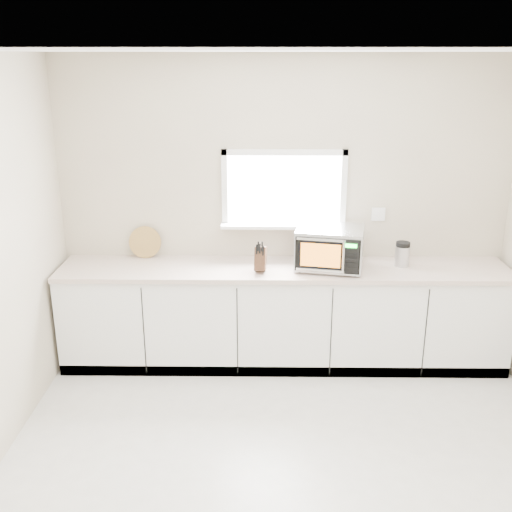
{
  "coord_description": "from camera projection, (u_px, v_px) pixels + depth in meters",
  "views": [
    {
      "loc": [
        -0.18,
        -3.22,
        2.69
      ],
      "look_at": [
        -0.24,
        1.55,
        1.07
      ],
      "focal_mm": 42.0,
      "sensor_mm": 36.0,
      "label": 1
    }
  ],
  "objects": [
    {
      "name": "coffee_grinder",
      "position": [
        402.0,
        254.0,
        5.21
      ],
      "size": [
        0.16,
        0.16,
        0.22
      ],
      "rotation": [
        0.0,
        0.0,
        0.3
      ],
      "color": "#B6B9BE",
      "rests_on": "countertop"
    },
    {
      "name": "countertop",
      "position": [
        284.0,
        269.0,
        5.22
      ],
      "size": [
        3.92,
        0.64,
        0.04
      ],
      "primitive_type": "cube",
      "color": "beige",
      "rests_on": "cabinets"
    },
    {
      "name": "cabinets",
      "position": [
        283.0,
        317.0,
        5.38
      ],
      "size": [
        3.92,
        0.6,
        0.88
      ],
      "primitive_type": "cube",
      "color": "white",
      "rests_on": "ground"
    },
    {
      "name": "back_wall",
      "position": [
        284.0,
        209.0,
        5.36
      ],
      "size": [
        4.0,
        0.17,
        2.7
      ],
      "color": "beige",
      "rests_on": "ground"
    },
    {
      "name": "cutting_board",
      "position": [
        145.0,
        242.0,
        5.42
      ],
      "size": [
        0.29,
        0.07,
        0.29
      ],
      "primitive_type": "cylinder",
      "rotation": [
        1.4,
        0.0,
        0.0
      ],
      "color": "#A78040",
      "rests_on": "countertop"
    },
    {
      "name": "knife_block",
      "position": [
        260.0,
        258.0,
        5.08
      ],
      "size": [
        0.11,
        0.2,
        0.28
      ],
      "rotation": [
        0.0,
        0.0,
        -0.1
      ],
      "color": "#452918",
      "rests_on": "countertop"
    },
    {
      "name": "ground",
      "position": [
        290.0,
        487.0,
        3.91
      ],
      "size": [
        4.0,
        4.0,
        0.0
      ],
      "primitive_type": "plane",
      "color": "beige",
      "rests_on": "ground"
    },
    {
      "name": "microwave",
      "position": [
        330.0,
        247.0,
        5.13
      ],
      "size": [
        0.63,
        0.54,
        0.36
      ],
      "rotation": [
        0.0,
        0.0,
        -0.2
      ],
      "color": "black",
      "rests_on": "countertop"
    }
  ]
}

